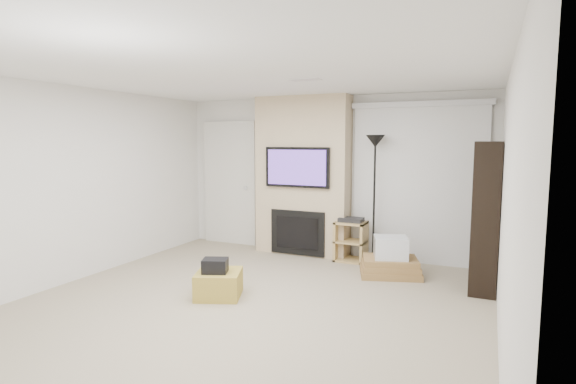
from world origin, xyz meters
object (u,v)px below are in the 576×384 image
at_px(bookshelf, 486,216).
at_px(ottoman, 219,284).
at_px(box_stack, 390,261).
at_px(floor_lamp, 375,163).
at_px(av_stand, 351,238).

bearing_deg(bookshelf, ottoman, -150.64).
xyz_separation_m(box_stack, bookshelf, (1.15, -0.09, 0.70)).
xyz_separation_m(floor_lamp, av_stand, (-0.33, -0.05, -1.14)).
height_order(floor_lamp, box_stack, floor_lamp).
height_order(ottoman, bookshelf, bookshelf).
xyz_separation_m(floor_lamp, bookshelf, (1.51, -0.64, -0.59)).
bearing_deg(av_stand, floor_lamp, 9.11).
height_order(ottoman, box_stack, box_stack).
bearing_deg(av_stand, box_stack, -35.32).
xyz_separation_m(floor_lamp, box_stack, (0.37, -0.55, -1.29)).
relative_size(ottoman, bookshelf, 0.28).
xyz_separation_m(av_stand, bookshelf, (1.84, -0.58, 0.55)).
bearing_deg(floor_lamp, ottoman, -120.09).
xyz_separation_m(ottoman, av_stand, (0.95, 2.16, 0.20)).
relative_size(av_stand, box_stack, 0.71).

